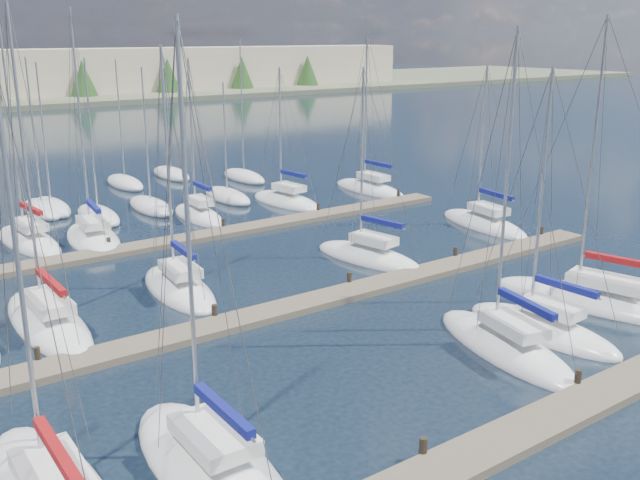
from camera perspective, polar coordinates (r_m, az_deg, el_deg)
ground at (r=74.57m, az=-21.22°, el=5.06°), size 400.00×400.00×0.00m
dock_near at (r=25.82m, az=16.26°, el=-14.37°), size 44.00×1.93×1.10m
dock_mid at (r=35.09m, az=-1.93°, el=-5.29°), size 44.00×1.93×1.10m
dock_far at (r=46.78m, az=-11.54°, el=-0.08°), size 44.00×1.93×1.10m
sailboat_r at (r=61.30m, az=4.01°, el=4.09°), size 2.58×8.56×13.95m
sailboat_j at (r=38.09m, az=-11.21°, el=-3.80°), size 3.48×8.07×13.25m
sailboat_d at (r=31.68m, az=14.61°, el=-8.24°), size 4.42×9.00×14.05m
sailboat_l at (r=42.63m, az=3.91°, el=-1.35°), size 3.89×8.12×11.95m
sailboat_m at (r=51.17m, az=12.97°, el=1.26°), size 3.78×8.67×11.76m
sailboat_q at (r=56.79m, az=-2.71°, el=3.12°), size 3.40×7.89×11.29m
sailboat_p at (r=52.96m, az=-9.66°, el=1.96°), size 2.67×7.09×12.11m
sailboat_e at (r=33.85m, az=17.35°, el=-6.84°), size 2.94×7.87×12.44m
sailboat_c at (r=23.47m, az=-8.81°, el=-17.16°), size 3.36×8.68×14.27m
sailboat_o at (r=48.70m, az=-17.69°, el=0.16°), size 3.98×8.55×15.33m
sailboat_n at (r=49.43m, az=-22.26°, el=-0.06°), size 3.34×8.87×15.50m
sailboat_f at (r=38.10m, az=21.13°, el=-4.62°), size 5.50×10.82×14.58m
sailboat_i at (r=35.40m, az=-20.92°, el=-6.15°), size 2.79×9.77×15.68m
distant_boats at (r=58.03m, az=-21.15°, el=2.44°), size 36.93×20.75×13.30m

